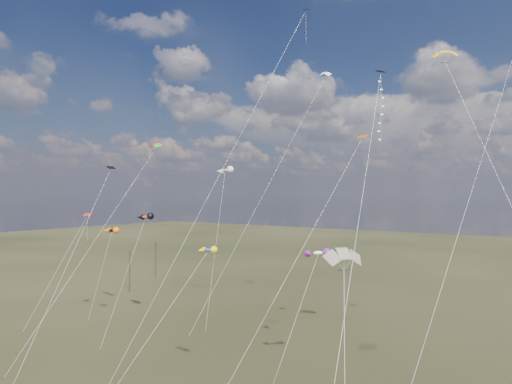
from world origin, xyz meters
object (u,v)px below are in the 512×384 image
Objects in this scene: utility_pole_far at (156,259)px; utility_pole_near at (130,270)px; diamond_black_high at (512,87)px; novelty_black_orange at (111,231)px; parafoil_yellow at (446,53)px.

utility_pole_near is at bearing -60.26° from utility_pole_far.
diamond_black_high reaches higher than utility_pole_far.
utility_pole_near is 0.60× the size of novelty_black_orange.
diamond_black_high is (72.86, -18.44, 25.67)m from utility_pole_far.
utility_pole_near is at bearing 127.33° from novelty_black_orange.
diamond_black_high reaches higher than utility_pole_near.
diamond_black_high is (64.86, -4.44, 25.67)m from utility_pole_near.
utility_pole_near is at bearing 170.01° from parafoil_yellow.
utility_pole_far is at bearing 123.11° from novelty_black_orange.
utility_pole_far is (-8.00, 14.00, 0.00)m from utility_pole_near.
novelty_black_orange is (7.80, -10.23, 8.67)m from utility_pole_near.
novelty_black_orange is at bearing 179.67° from parafoil_yellow.
utility_pole_far is 77.53m from parafoil_yellow.
parafoil_yellow is at bearing -9.99° from utility_pole_near.
parafoil_yellow is (67.79, -24.53, 28.53)m from utility_pole_far.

